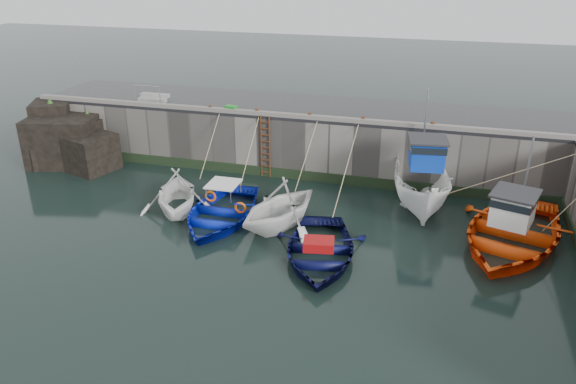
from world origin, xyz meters
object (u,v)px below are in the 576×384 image
(ladder, at_px, (265,147))
(boat_far_orange, at_px, (511,233))
(bollard_a, at_px, (211,108))
(boat_near_white, at_px, (178,210))
(bollard_e, at_px, (432,125))
(boat_far_white, at_px, (422,185))
(boat_near_blacktrim, at_px, (280,225))
(bollard_d, at_px, (363,120))
(bollard_b, at_px, (257,112))
(bollard_c, at_px, (310,116))
(boat_near_navy, at_px, (319,257))
(boat_near_blue, at_px, (221,219))
(fish_crate, at_px, (231,109))

(ladder, bearing_deg, boat_far_orange, -19.99)
(ladder, height_order, bollard_a, bollard_a)
(ladder, xyz_separation_m, boat_far_orange, (11.49, -4.18, -1.11))
(boat_near_white, height_order, bollard_e, bollard_e)
(boat_far_orange, relative_size, bollard_a, 30.25)
(boat_far_orange, bearing_deg, boat_far_white, 161.26)
(boat_near_white, bearing_deg, bollard_a, 71.24)
(boat_near_white, xyz_separation_m, boat_near_blacktrim, (4.84, -0.26, 0.00))
(boat_far_orange, bearing_deg, bollard_a, -179.91)
(ladder, distance_m, bollard_d, 5.11)
(bollard_b, distance_m, bollard_c, 2.70)
(boat_near_blacktrim, distance_m, bollard_d, 6.86)
(boat_near_white, relative_size, bollard_b, 14.84)
(boat_near_white, bearing_deg, boat_far_white, -5.51)
(boat_near_blacktrim, distance_m, bollard_b, 6.93)
(boat_far_white, bearing_deg, boat_near_navy, -128.36)
(boat_near_blue, relative_size, bollard_d, 20.24)
(boat_near_white, bearing_deg, boat_near_blue, -32.80)
(boat_near_blue, height_order, bollard_d, bollard_d)
(bollard_c, xyz_separation_m, bollard_d, (2.60, 0.00, 0.00))
(bollard_b, bearing_deg, fish_crate, 175.80)
(boat_far_orange, bearing_deg, bollard_e, 145.10)
(boat_far_white, bearing_deg, bollard_e, 77.53)
(ladder, relative_size, bollard_c, 11.43)
(bollard_e, bearing_deg, fish_crate, 179.39)
(boat_near_blacktrim, xyz_separation_m, bollard_e, (5.76, 5.44, 3.30))
(ladder, xyz_separation_m, fish_crate, (-1.94, 0.44, 1.72))
(bollard_b, height_order, bollard_e, same)
(bollard_b, bearing_deg, bollard_a, 180.00)
(boat_far_orange, height_order, bollard_a, boat_far_orange)
(ladder, relative_size, bollard_b, 11.43)
(bollard_d, bearing_deg, boat_far_white, -31.34)
(boat_near_white, xyz_separation_m, boat_far_white, (10.44, 3.33, 1.04))
(boat_near_blacktrim, bearing_deg, fish_crate, 150.84)
(fish_crate, bearing_deg, bollard_b, 9.21)
(boat_near_blacktrim, xyz_separation_m, fish_crate, (-4.18, 5.55, 3.31))
(boat_near_blacktrim, bearing_deg, boat_near_navy, -20.67)
(bollard_c, xyz_separation_m, bollard_e, (5.80, 0.00, 0.00))
(bollard_a, xyz_separation_m, bollard_c, (5.20, 0.00, 0.00))
(boat_near_blacktrim, distance_m, fish_crate, 7.69)
(ladder, xyz_separation_m, boat_near_navy, (4.44, -7.27, -1.59))
(bollard_a, height_order, bollard_c, same)
(bollard_b, height_order, bollard_c, same)
(boat_far_white, relative_size, bollard_c, 23.76)
(ladder, relative_size, boat_near_blacktrim, 0.71)
(bollard_e, bearing_deg, boat_near_blacktrim, -136.62)
(boat_far_white, height_order, bollard_b, boat_far_white)
(bollard_d, bearing_deg, boat_near_navy, -92.68)
(fish_crate, xyz_separation_m, bollard_c, (4.14, -0.11, -0.01))
(boat_far_white, relative_size, bollard_d, 23.76)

